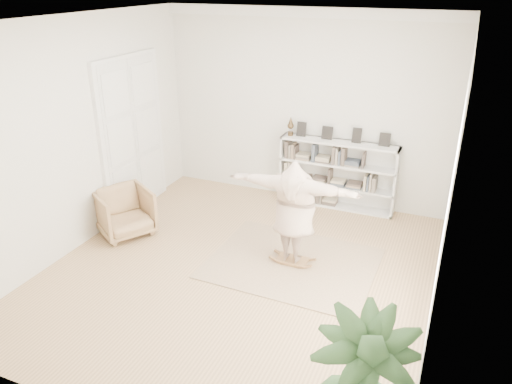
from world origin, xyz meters
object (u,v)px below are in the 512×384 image
(armchair, at_px, (124,212))
(person, at_px, (294,210))
(rocker_board, at_px, (292,260))
(bookshelf, at_px, (337,175))

(armchair, bearing_deg, person, -54.63)
(person, bearing_deg, rocker_board, 27.79)
(bookshelf, relative_size, rocker_board, 4.58)
(bookshelf, height_order, rocker_board, bookshelf)
(armchair, relative_size, person, 0.44)
(bookshelf, relative_size, armchair, 2.51)
(bookshelf, height_order, person, person)
(armchair, distance_m, person, 3.03)
(rocker_board, distance_m, person, 0.87)
(bookshelf, bearing_deg, person, -91.73)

